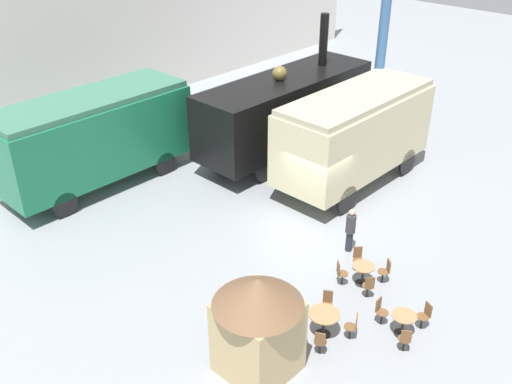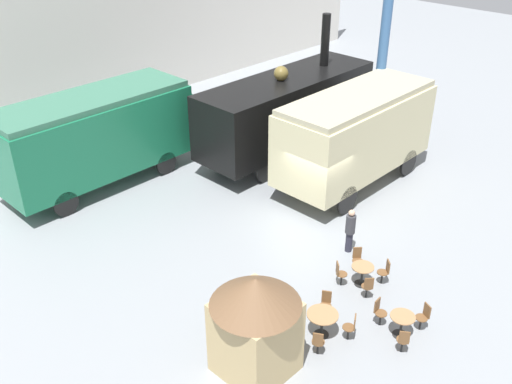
{
  "view_description": "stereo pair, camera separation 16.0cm",
  "coord_description": "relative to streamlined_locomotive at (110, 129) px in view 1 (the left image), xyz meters",
  "views": [
    {
      "loc": [
        -14.88,
        -11.15,
        11.6
      ],
      "look_at": [
        -2.07,
        1.0,
        1.6
      ],
      "focal_mm": 40.0,
      "sensor_mm": 36.0,
      "label": 1
    },
    {
      "loc": [
        -14.77,
        -11.26,
        11.6
      ],
      "look_at": [
        -2.07,
        1.0,
        1.6
      ],
      "focal_mm": 40.0,
      "sensor_mm": 36.0,
      "label": 2
    }
  ],
  "objects": [
    {
      "name": "cafe_chair_7",
      "position": [
        -1.92,
        -11.74,
        -1.71
      ],
      "size": [
        0.39,
        0.4,
        0.87
      ],
      "rotation": [
        0.0,
        0.0,
        5.24
      ],
      "color": "black",
      "rests_on": "ground_plane"
    },
    {
      "name": "cafe_chair_10",
      "position": [
        -0.79,
        -12.03,
        -1.71
      ],
      "size": [
        0.4,
        0.39,
        0.87
      ],
      "rotation": [
        0.0,
        0.0,
        9.96
      ],
      "color": "black",
      "rests_on": "ground_plane"
    },
    {
      "name": "cafe_chair_9",
      "position": [
        -1.08,
        -13.15,
        -1.71
      ],
      "size": [
        0.39,
        0.4,
        0.87
      ],
      "rotation": [
        0.0,
        0.0,
        8.39
      ],
      "color": "black",
      "rests_on": "ground_plane"
    },
    {
      "name": "cafe_table_near",
      "position": [
        0.06,
        -14.07,
        -1.7
      ],
      "size": [
        0.71,
        0.71,
        0.71
      ],
      "color": "black",
      "rests_on": "ground_plane"
    },
    {
      "name": "cafe_chair_2",
      "position": [
        0.0,
        -13.34,
        -1.71
      ],
      "size": [
        0.36,
        0.36,
        0.87
      ],
      "rotation": [
        0.0,
        0.0,
        11.07
      ],
      "color": "black",
      "rests_on": "ground_plane"
    },
    {
      "name": "cafe_chair_4",
      "position": [
        0.7,
        -12.48,
        -1.71
      ],
      "size": [
        0.4,
        0.4,
        0.87
      ],
      "rotation": [
        0.0,
        0.0,
        7.12
      ],
      "color": "black",
      "rests_on": "ground_plane"
    },
    {
      "name": "cafe_chair_8",
      "position": [
        -2.21,
        -12.86,
        -1.71
      ],
      "size": [
        0.4,
        0.39,
        0.87
      ],
      "rotation": [
        0.0,
        0.0,
        6.82
      ],
      "color": "black",
      "rests_on": "ground_plane"
    },
    {
      "name": "steam_locomotive",
      "position": [
        6.92,
        -3.69,
        -0.02
      ],
      "size": [
        9.27,
        2.73,
        5.99
      ],
      "color": "black",
      "rests_on": "ground_plane"
    },
    {
      "name": "ticket_kiosk",
      "position": [
        -3.71,
        -11.96,
        -0.55
      ],
      "size": [
        2.34,
        2.34,
        3.0
      ],
      "color": "tan",
      "rests_on": "ground_plane"
    },
    {
      "name": "cafe_chair_6",
      "position": [
        1.68,
        -11.4,
        -1.71
      ],
      "size": [
        0.4,
        0.4,
        0.87
      ],
      "rotation": [
        0.0,
        0.0,
        10.26
      ],
      "color": "black",
      "rests_on": "ground_plane"
    },
    {
      "name": "cafe_chair_0",
      "position": [
        -0.54,
        -14.48,
        -1.71
      ],
      "size": [
        0.4,
        0.4,
        0.87
      ],
      "rotation": [
        0.0,
        0.0,
        6.88
      ],
      "color": "black",
      "rests_on": "ground_plane"
    },
    {
      "name": "cafe_chair_5",
      "position": [
        1.73,
        -12.43,
        -1.71
      ],
      "size": [
        0.4,
        0.4,
        0.87
      ],
      "rotation": [
        0.0,
        0.0,
        8.69
      ],
      "color": "black",
      "rests_on": "ground_plane"
    },
    {
      "name": "streamlined_locomotive",
      "position": [
        0.0,
        0.0,
        0.0
      ],
      "size": [
        9.83,
        2.89,
        3.85
      ],
      "color": "#196B47",
      "rests_on": "ground_plane"
    },
    {
      "name": "cafe_chair_3",
      "position": [
        0.65,
        -11.45,
        -1.71
      ],
      "size": [
        0.4,
        0.4,
        0.87
      ],
      "rotation": [
        0.0,
        0.0,
        5.55
      ],
      "color": "black",
      "rests_on": "ground_plane"
    },
    {
      "name": "ground_plane",
      "position": [
        3.21,
        -8.3,
        -2.22
      ],
      "size": [
        80.0,
        80.0,
        0.0
      ],
      "primitive_type": "plane",
      "color": "gray"
    },
    {
      "name": "passenger_coach_vintage",
      "position": [
        6.63,
        -7.63,
        0.09
      ],
      "size": [
        7.4,
        2.84,
        3.92
      ],
      "color": "beige",
      "rests_on": "ground_plane"
    },
    {
      "name": "support_pillar",
      "position": [
        10.12,
        -6.37,
        1.78
      ],
      "size": [
        0.44,
        0.44,
        8.0
      ],
      "color": "#386093",
      "rests_on": "ground_plane"
    },
    {
      "name": "cafe_table_mid",
      "position": [
        1.19,
        -11.94,
        -1.7
      ],
      "size": [
        0.71,
        0.71,
        0.7
      ],
      "color": "black",
      "rests_on": "ground_plane"
    },
    {
      "name": "cafe_chair_1",
      "position": [
        0.71,
        -14.39,
        -1.71
      ],
      "size": [
        0.4,
        0.38,
        0.87
      ],
      "rotation": [
        0.0,
        0.0,
        8.98
      ],
      "color": "black",
      "rests_on": "ground_plane"
    },
    {
      "name": "backdrop_wall",
      "position": [
        3.21,
        7.07,
        2.28
      ],
      "size": [
        44.0,
        0.15,
        9.0
      ],
      "color": "silver",
      "rests_on": "ground_plane"
    },
    {
      "name": "cafe_table_far",
      "position": [
        -1.5,
        -12.44,
        -1.6
      ],
      "size": [
        0.9,
        0.9,
        0.77
      ],
      "color": "black",
      "rests_on": "ground_plane"
    },
    {
      "name": "visitor_person",
      "position": [
        2.42,
        -10.54,
        -1.32
      ],
      "size": [
        0.34,
        0.34,
        1.66
      ],
      "color": "#262633",
      "rests_on": "ground_plane"
    }
  ]
}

